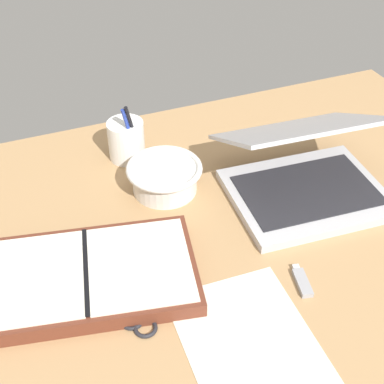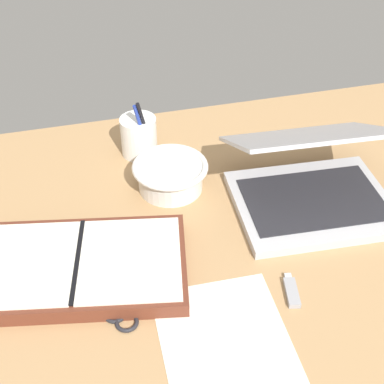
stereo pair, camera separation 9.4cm
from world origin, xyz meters
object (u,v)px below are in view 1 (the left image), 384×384
object	(u,v)px
bowl	(165,176)
planner	(87,277)
scissors	(145,317)
pen_cup	(126,140)
laptop	(304,171)

from	to	relation	value
bowl	planner	size ratio (longest dim) A/B	0.38
scissors	pen_cup	bearing A→B (deg)	41.67
laptop	bowl	xyz separation A→B (cm)	(-26.55, 10.93, -1.69)
laptop	bowl	world-z (taller)	laptop
laptop	planner	xyz separation A→B (cm)	(-47.53, -8.63, -3.50)
bowl	pen_cup	distance (cm)	14.81
bowl	pen_cup	bearing A→B (deg)	105.69
laptop	pen_cup	bearing A→B (deg)	144.25
pen_cup	planner	world-z (taller)	pen_cup
planner	scissors	xyz separation A→B (cm)	(6.88, -10.84, -1.26)
laptop	scissors	world-z (taller)	laptop
pen_cup	laptop	bearing A→B (deg)	-39.46
laptop	pen_cup	world-z (taller)	laptop
laptop	scissors	bearing A→B (deg)	-150.69
bowl	pen_cup	world-z (taller)	pen_cup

